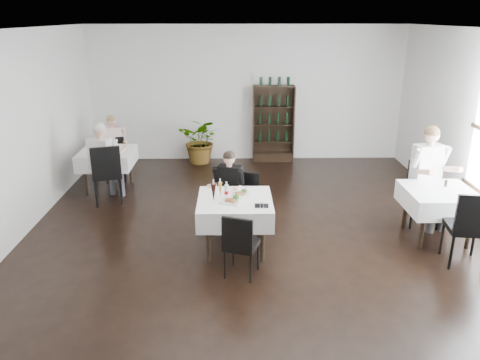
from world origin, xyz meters
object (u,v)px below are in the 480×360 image
(main_table, at_px, (235,209))
(potted_tree, at_px, (202,140))
(wine_shelf, at_px, (273,125))
(diner_main, at_px, (228,185))

(main_table, xyz_separation_m, potted_tree, (-0.72, 4.16, -0.10))
(wine_shelf, distance_m, potted_tree, 1.66)
(wine_shelf, distance_m, diner_main, 3.80)
(potted_tree, xyz_separation_m, diner_main, (0.62, -3.51, 0.21))
(wine_shelf, height_order, main_table, wine_shelf)
(wine_shelf, xyz_separation_m, diner_main, (-1.00, -3.67, -0.11))
(potted_tree, bearing_deg, diner_main, -79.96)
(main_table, bearing_deg, wine_shelf, 78.22)
(main_table, bearing_deg, potted_tree, 99.82)
(potted_tree, height_order, diner_main, diner_main)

